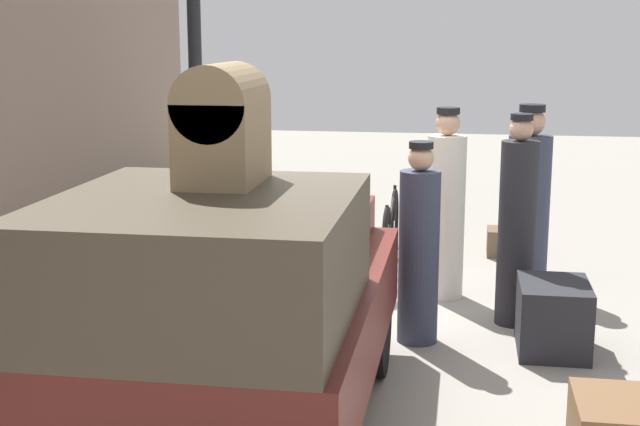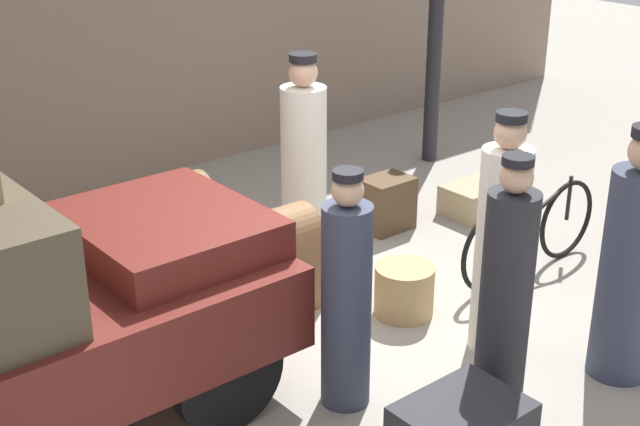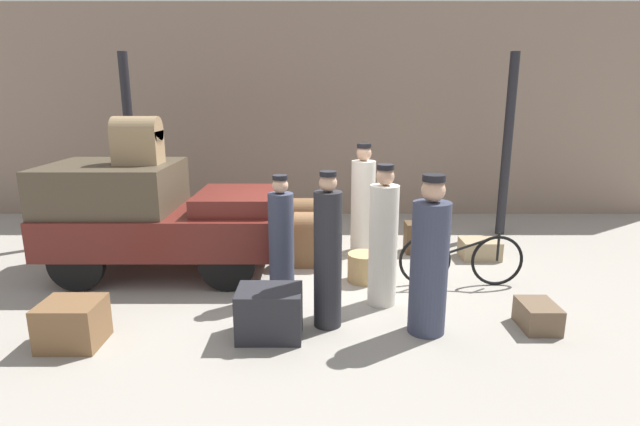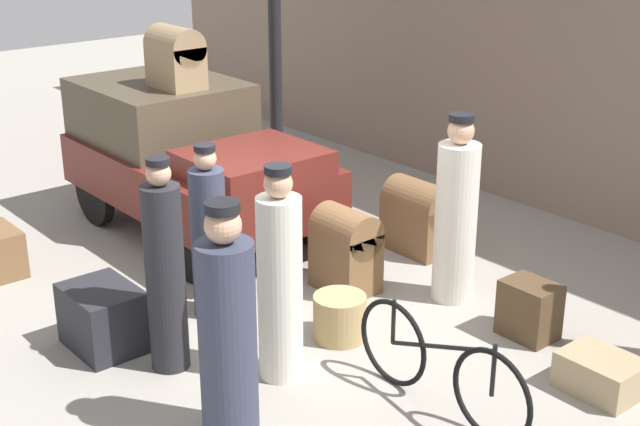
{
  "view_description": "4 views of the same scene",
  "coord_description": "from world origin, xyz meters",
  "px_view_note": "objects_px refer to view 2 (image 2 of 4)",
  "views": [
    {
      "loc": [
        -7.4,
        -1.05,
        2.54
      ],
      "look_at": [
        0.2,
        0.2,
        0.95
      ],
      "focal_mm": 50.0,
      "sensor_mm": 36.0,
      "label": 1
    },
    {
      "loc": [
        -3.7,
        -4.54,
        3.54
      ],
      "look_at": [
        0.2,
        0.2,
        0.95
      ],
      "focal_mm": 50.0,
      "sensor_mm": 36.0,
      "label": 2
    },
    {
      "loc": [
        0.19,
        -6.96,
        2.71
      ],
      "look_at": [
        0.2,
        0.2,
        0.95
      ],
      "focal_mm": 28.0,
      "sensor_mm": 36.0,
      "label": 3
    },
    {
      "loc": [
        6.17,
        -4.79,
        3.89
      ],
      "look_at": [
        0.2,
        0.2,
        0.95
      ],
      "focal_mm": 50.0,
      "sensor_mm": 36.0,
      "label": 4
    }
  ],
  "objects_px": {
    "wicker_basket": "(404,290)",
    "porter_carrying_trunk": "(505,306)",
    "suitcase_black_upright": "(276,259)",
    "porter_with_bicycle": "(304,166)",
    "porter_standing_middle": "(346,300)",
    "porter_lifting_near_truck": "(501,244)",
    "bicycle": "(531,233)",
    "trunk_barrel_dark": "(169,221)",
    "conductor_in_dark_uniform": "(631,267)",
    "trunk_umber_medium": "(386,203)",
    "suitcase_tan_flat": "(475,199)"
  },
  "relations": [
    {
      "from": "wicker_basket",
      "to": "porter_carrying_trunk",
      "type": "bearing_deg",
      "value": -111.28
    },
    {
      "from": "porter_lifting_near_truck",
      "to": "porter_with_bicycle",
      "type": "distance_m",
      "value": 2.18
    },
    {
      "from": "conductor_in_dark_uniform",
      "to": "trunk_barrel_dark",
      "type": "height_order",
      "value": "conductor_in_dark_uniform"
    },
    {
      "from": "porter_standing_middle",
      "to": "porter_with_bicycle",
      "type": "distance_m",
      "value": 2.35
    },
    {
      "from": "wicker_basket",
      "to": "porter_carrying_trunk",
      "type": "xyz_separation_m",
      "value": [
        -0.55,
        -1.42,
        0.65
      ]
    },
    {
      "from": "bicycle",
      "to": "trunk_barrel_dark",
      "type": "height_order",
      "value": "trunk_barrel_dark"
    },
    {
      "from": "porter_lifting_near_truck",
      "to": "porter_with_bicycle",
      "type": "bearing_deg",
      "value": 92.0
    },
    {
      "from": "porter_carrying_trunk",
      "to": "trunk_umber_medium",
      "type": "xyz_separation_m",
      "value": [
        1.61,
        2.75,
        -0.6
      ]
    },
    {
      "from": "porter_with_bicycle",
      "to": "suitcase_tan_flat",
      "type": "distance_m",
      "value": 2.08
    },
    {
      "from": "porter_with_bicycle",
      "to": "suitcase_black_upright",
      "type": "distance_m",
      "value": 1.14
    },
    {
      "from": "porter_with_bicycle",
      "to": "suitcase_tan_flat",
      "type": "xyz_separation_m",
      "value": [
        1.93,
        -0.36,
        -0.7
      ]
    },
    {
      "from": "porter_lifting_near_truck",
      "to": "suitcase_tan_flat",
      "type": "height_order",
      "value": "porter_lifting_near_truck"
    },
    {
      "from": "conductor_in_dark_uniform",
      "to": "suitcase_tan_flat",
      "type": "bearing_deg",
      "value": 61.27
    },
    {
      "from": "conductor_in_dark_uniform",
      "to": "suitcase_tan_flat",
      "type": "height_order",
      "value": "conductor_in_dark_uniform"
    },
    {
      "from": "porter_standing_middle",
      "to": "conductor_in_dark_uniform",
      "type": "distance_m",
      "value": 1.99
    },
    {
      "from": "bicycle",
      "to": "porter_with_bicycle",
      "type": "relative_size",
      "value": 0.95
    },
    {
      "from": "porter_carrying_trunk",
      "to": "porter_standing_middle",
      "type": "bearing_deg",
      "value": 126.41
    },
    {
      "from": "porter_standing_middle",
      "to": "conductor_in_dark_uniform",
      "type": "height_order",
      "value": "conductor_in_dark_uniform"
    },
    {
      "from": "wicker_basket",
      "to": "conductor_in_dark_uniform",
      "type": "bearing_deg",
      "value": -69.76
    },
    {
      "from": "porter_standing_middle",
      "to": "suitcase_black_upright",
      "type": "bearing_deg",
      "value": 72.51
    },
    {
      "from": "porter_lifting_near_truck",
      "to": "trunk_barrel_dark",
      "type": "xyz_separation_m",
      "value": [
        -1.13,
        2.78,
        -0.43
      ]
    },
    {
      "from": "conductor_in_dark_uniform",
      "to": "trunk_umber_medium",
      "type": "xyz_separation_m",
      "value": [
        0.48,
        2.91,
        -0.58
      ]
    },
    {
      "from": "bicycle",
      "to": "trunk_barrel_dark",
      "type": "bearing_deg",
      "value": 137.1
    },
    {
      "from": "porter_lifting_near_truck",
      "to": "trunk_barrel_dark",
      "type": "distance_m",
      "value": 3.03
    },
    {
      "from": "porter_carrying_trunk",
      "to": "conductor_in_dark_uniform",
      "type": "relative_size",
      "value": 1.01
    },
    {
      "from": "wicker_basket",
      "to": "porter_carrying_trunk",
      "type": "height_order",
      "value": "porter_carrying_trunk"
    },
    {
      "from": "porter_lifting_near_truck",
      "to": "porter_with_bicycle",
      "type": "height_order",
      "value": "porter_with_bicycle"
    },
    {
      "from": "trunk_umber_medium",
      "to": "trunk_barrel_dark",
      "type": "bearing_deg",
      "value": 161.95
    },
    {
      "from": "porter_carrying_trunk",
      "to": "conductor_in_dark_uniform",
      "type": "height_order",
      "value": "porter_carrying_trunk"
    },
    {
      "from": "conductor_in_dark_uniform",
      "to": "trunk_barrel_dark",
      "type": "distance_m",
      "value": 3.92
    },
    {
      "from": "wicker_basket",
      "to": "porter_standing_middle",
      "type": "xyz_separation_m",
      "value": [
        -1.15,
        -0.61,
        0.56
      ]
    },
    {
      "from": "bicycle",
      "to": "porter_standing_middle",
      "type": "distance_m",
      "value": 2.58
    },
    {
      "from": "porter_with_bicycle",
      "to": "trunk_umber_medium",
      "type": "distance_m",
      "value": 1.14
    },
    {
      "from": "trunk_umber_medium",
      "to": "suitcase_black_upright",
      "type": "xyz_separation_m",
      "value": [
        -1.79,
        -0.61,
        0.19
      ]
    },
    {
      "from": "bicycle",
      "to": "suitcase_tan_flat",
      "type": "relative_size",
      "value": 2.85
    },
    {
      "from": "porter_lifting_near_truck",
      "to": "suitcase_tan_flat",
      "type": "distance_m",
      "value": 2.68
    },
    {
      "from": "porter_carrying_trunk",
      "to": "trunk_umber_medium",
      "type": "distance_m",
      "value": 3.24
    },
    {
      "from": "wicker_basket",
      "to": "conductor_in_dark_uniform",
      "type": "xyz_separation_m",
      "value": [
        0.58,
        -1.58,
        0.63
      ]
    },
    {
      "from": "porter_lifting_near_truck",
      "to": "trunk_umber_medium",
      "type": "relative_size",
      "value": 3.5
    },
    {
      "from": "suitcase_black_upright",
      "to": "porter_with_bicycle",
      "type": "bearing_deg",
      "value": 39.45
    },
    {
      "from": "trunk_umber_medium",
      "to": "suitcase_tan_flat",
      "type": "distance_m",
      "value": 1.0
    },
    {
      "from": "porter_standing_middle",
      "to": "suitcase_black_upright",
      "type": "xyz_separation_m",
      "value": [
        0.42,
        1.32,
        -0.32
      ]
    },
    {
      "from": "porter_lifting_near_truck",
      "to": "trunk_umber_medium",
      "type": "bearing_deg",
      "value": 67.02
    },
    {
      "from": "porter_carrying_trunk",
      "to": "conductor_in_dark_uniform",
      "type": "xyz_separation_m",
      "value": [
        1.13,
        -0.16,
        -0.02
      ]
    },
    {
      "from": "porter_lifting_near_truck",
      "to": "trunk_barrel_dark",
      "type": "height_order",
      "value": "porter_lifting_near_truck"
    },
    {
      "from": "porter_standing_middle",
      "to": "porter_lifting_near_truck",
      "type": "xyz_separation_m",
      "value": [
        1.31,
        -0.18,
        0.07
      ]
    },
    {
      "from": "suitcase_black_upright",
      "to": "porter_lifting_near_truck",
      "type": "bearing_deg",
      "value": -59.17
    },
    {
      "from": "porter_carrying_trunk",
      "to": "suitcase_black_upright",
      "type": "distance_m",
      "value": 2.18
    },
    {
      "from": "porter_standing_middle",
      "to": "suitcase_tan_flat",
      "type": "height_order",
      "value": "porter_standing_middle"
    },
    {
      "from": "porter_carrying_trunk",
      "to": "porter_with_bicycle",
      "type": "bearing_deg",
      "value": 77.17
    }
  ]
}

